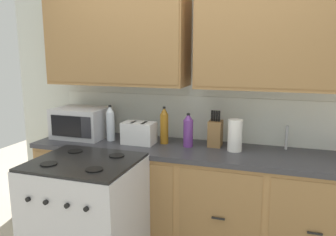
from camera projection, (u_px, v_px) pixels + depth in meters
wall_unit at (194, 62)px, 2.88m from camera, size 3.87×0.40×2.38m
counter_run at (187, 197)px, 2.91m from camera, size 2.70×0.64×0.92m
stove_range at (87, 220)px, 2.51m from camera, size 0.76×0.68×0.95m
microwave at (81, 123)px, 3.16m from camera, size 0.48×0.37×0.28m
toaster at (139, 133)px, 2.94m from camera, size 0.28×0.18×0.19m
knife_block at (215, 133)px, 2.85m from camera, size 0.11×0.14×0.31m
sink_faucet at (287, 138)px, 2.76m from camera, size 0.02×0.02×0.20m
paper_towel_roll at (235, 135)px, 2.71m from camera, size 0.12×0.12×0.26m
bottle_violet at (188, 130)px, 2.83m from camera, size 0.08×0.08×0.29m
bottle_clear at (110, 123)px, 3.03m from camera, size 0.08×0.08×0.33m
bottle_amber at (164, 126)px, 2.93m from camera, size 0.07×0.07×0.33m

